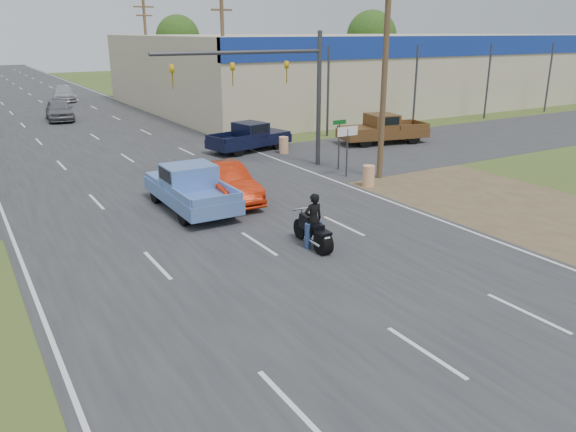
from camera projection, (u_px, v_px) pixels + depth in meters
ground at (425, 353)px, 12.77m from camera, size 200.00×200.00×0.00m
main_road at (71, 122)px, 45.30m from camera, size 15.00×180.00×0.02m
cross_road at (162, 181)px, 27.41m from camera, size 120.00×10.00×0.02m
dirt_verge at (445, 187)px, 26.29m from camera, size 8.00×18.00×0.01m
big_box_store at (381, 67)px, 59.89m from camera, size 50.00×28.10×6.60m
utility_pole_1 at (385, 68)px, 26.33m from camera, size 2.00×0.28×10.00m
utility_pole_2 at (223, 55)px, 40.97m from camera, size 2.00×0.28×10.00m
utility_pole_3 at (147, 48)px, 55.61m from camera, size 2.00×0.28×10.00m
tree_3 at (371, 36)px, 94.71m from camera, size 8.40×8.40×10.40m
tree_5 at (178, 37)px, 102.89m from camera, size 7.98×7.98×9.88m
barrel_0 at (369, 176)px, 26.29m from camera, size 0.56×0.56×1.00m
barrel_1 at (284, 145)px, 33.40m from camera, size 0.56×0.56×1.00m
lane_sign at (347, 139)px, 27.58m from camera, size 1.20×0.08×2.52m
street_name_sign at (339, 139)px, 29.18m from camera, size 0.80×0.08×2.61m
signal_mast at (275, 77)px, 27.94m from camera, size 9.12×0.40×7.00m
red_convertible at (224, 183)px, 23.91m from camera, size 1.89×4.93×1.60m
motorcycle at (314, 233)px, 18.77m from camera, size 0.72×2.35×1.19m
rider at (313, 222)px, 18.71m from camera, size 0.68×0.47×1.80m
blue_pickup at (189, 187)px, 22.82m from camera, size 2.21×5.64×1.86m
navy_pickup at (251, 137)px, 34.08m from camera, size 5.49×3.01×1.72m
brown_pickup at (381, 129)px, 36.27m from camera, size 6.06×3.35×1.90m
distant_car_grey at (59, 110)px, 45.61m from camera, size 2.46×5.14×1.70m
distant_car_silver at (64, 94)px, 58.31m from camera, size 2.85×5.57×1.55m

